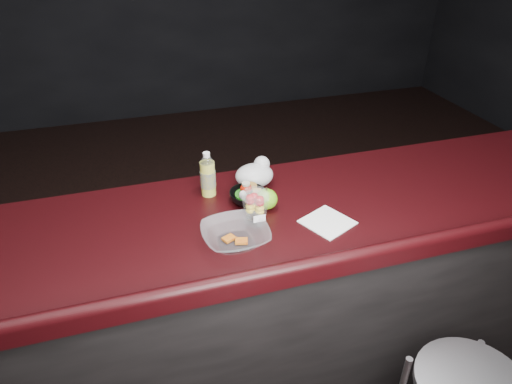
# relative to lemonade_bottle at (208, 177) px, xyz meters

# --- Properties ---
(counter) EXTENTS (4.06, 0.71, 1.02)m
(counter) POSITION_rel_lemonade_bottle_xyz_m (0.10, -0.19, -0.59)
(counter) COLOR black
(counter) RESTS_ON ground
(lemonade_bottle) EXTENTS (0.06, 0.06, 0.19)m
(lemonade_bottle) POSITION_rel_lemonade_bottle_xyz_m (0.00, 0.00, 0.00)
(lemonade_bottle) COLOR gold
(lemonade_bottle) RESTS_ON counter
(fruit_cup) EXTENTS (0.10, 0.10, 0.15)m
(fruit_cup) POSITION_rel_lemonade_bottle_xyz_m (0.12, -0.24, -0.00)
(fruit_cup) COLOR white
(fruit_cup) RESTS_ON counter
(green_apple) EXTENTS (0.09, 0.09, 0.09)m
(green_apple) POSITION_rel_lemonade_bottle_xyz_m (0.19, -0.16, -0.04)
(green_apple) COLOR #43890F
(green_apple) RESTS_ON counter
(plastic_bag) EXTENTS (0.16, 0.13, 0.12)m
(plastic_bag) POSITION_rel_lemonade_bottle_xyz_m (0.20, 0.02, -0.03)
(plastic_bag) COLOR silver
(plastic_bag) RESTS_ON counter
(snack_bowl) EXTENTS (0.18, 0.18, 0.08)m
(snack_bowl) POSITION_rel_lemonade_bottle_xyz_m (0.14, -0.10, -0.05)
(snack_bowl) COLOR black
(snack_bowl) RESTS_ON counter
(takeout_bowl) EXTENTS (0.24, 0.24, 0.06)m
(takeout_bowl) POSITION_rel_lemonade_bottle_xyz_m (0.02, -0.34, -0.05)
(takeout_bowl) COLOR silver
(takeout_bowl) RESTS_ON counter
(paper_napkin) EXTENTS (0.21, 0.21, 0.00)m
(paper_napkin) POSITION_rel_lemonade_bottle_xyz_m (0.38, -0.32, -0.08)
(paper_napkin) COLOR white
(paper_napkin) RESTS_ON counter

